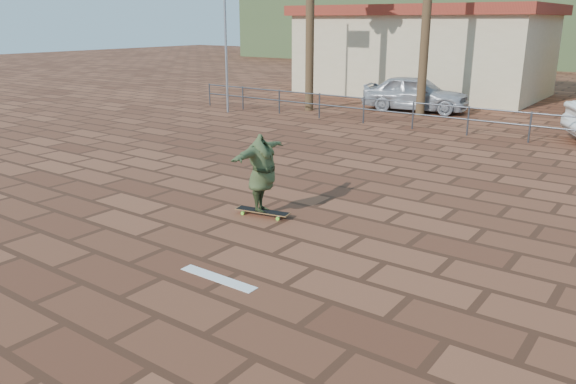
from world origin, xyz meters
name	(u,v)px	position (x,y,z in m)	size (l,w,h in m)	color
ground	(235,244)	(0.00, 0.00, 0.00)	(120.00, 120.00, 0.00)	brown
paint_stripe	(218,278)	(0.70, -1.20, 0.00)	(1.40, 0.22, 0.01)	white
guardrail	(468,116)	(0.00, 12.00, 0.68)	(24.06, 0.06, 1.00)	#47494F
building_west	(423,50)	(-6.00, 22.00, 2.28)	(12.60, 7.60, 4.50)	beige
hill_back	(411,18)	(-22.00, 56.00, 4.00)	(35.00, 14.00, 8.00)	#384C28
longboard	(262,212)	(-0.53, 1.44, 0.09)	(1.17, 0.46, 0.11)	olive
skateboarder	(262,173)	(-0.53, 1.44, 0.89)	(1.92, 0.52, 1.56)	#3A4826
car_silver	(416,93)	(-3.67, 16.00, 0.76)	(1.80, 4.46, 1.52)	#A3A5AA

